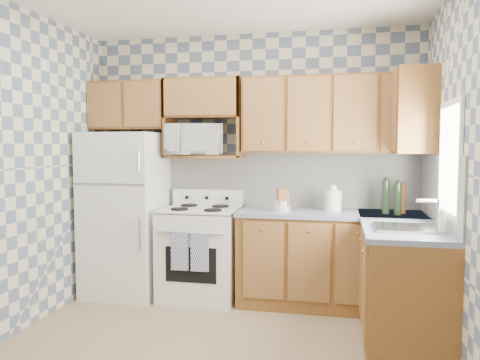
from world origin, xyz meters
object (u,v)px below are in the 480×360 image
microwave (194,140)px  electric_kettle (333,201)px  stove_body (201,254)px  refrigerator (126,214)px

microwave → electric_kettle: bearing=-21.2°
stove_body → electric_kettle: 1.43m
refrigerator → electric_kettle: 2.13m
refrigerator → microwave: 1.05m
stove_body → microwave: 1.18m
microwave → electric_kettle: (1.43, -0.10, -0.59)m
stove_body → microwave: microwave is taller
stove_body → electric_kettle: electric_kettle is taller
refrigerator → microwave: bearing=14.7°
refrigerator → electric_kettle: size_ratio=8.48×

